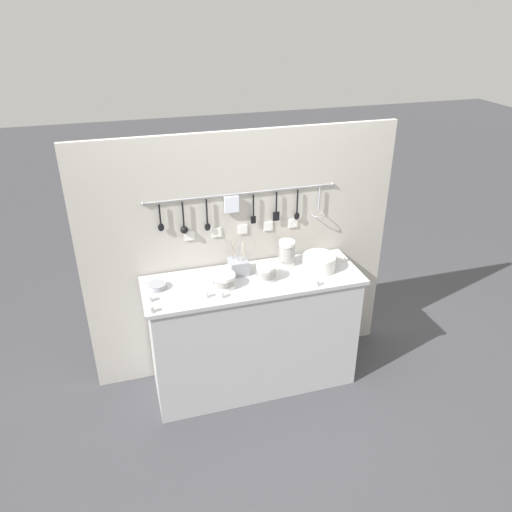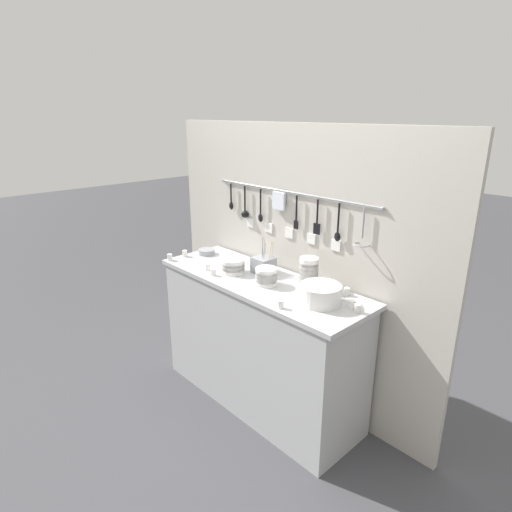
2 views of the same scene
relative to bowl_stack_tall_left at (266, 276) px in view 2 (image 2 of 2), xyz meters
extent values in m
plane|color=#424247|center=(-0.09, 0.03, -1.00)|extent=(20.00, 20.00, 0.00)
cube|color=#B7BABC|center=(-0.09, 0.03, -0.07)|extent=(1.59, 0.54, 0.03)
cube|color=#B7BABC|center=(-0.09, 0.03, -0.55)|extent=(1.53, 0.52, 0.92)
cube|color=#BCB7AD|center=(-0.09, 0.33, -0.03)|extent=(2.39, 0.04, 1.95)
cylinder|color=#93969E|center=(-0.09, 0.30, 0.50)|extent=(1.41, 0.01, 0.01)
sphere|color=#93969E|center=(-0.79, 0.30, 0.50)|extent=(0.02, 0.02, 0.02)
sphere|color=#93969E|center=(0.62, 0.30, 0.50)|extent=(0.02, 0.02, 0.02)
cylinder|color=black|center=(-0.69, 0.29, 0.42)|extent=(0.01, 0.01, 0.15)
ellipsoid|color=black|center=(-0.69, 0.29, 0.32)|extent=(0.04, 0.02, 0.06)
cylinder|color=#93969E|center=(-0.69, 0.30, 0.49)|extent=(0.00, 0.01, 0.02)
cylinder|color=black|center=(-0.52, 0.29, 0.39)|extent=(0.01, 0.01, 0.19)
sphere|color=black|center=(-0.52, 0.29, 0.28)|extent=(0.06, 0.06, 0.06)
cylinder|color=#93969E|center=(-0.52, 0.30, 0.49)|extent=(0.01, 0.01, 0.02)
cylinder|color=black|center=(-0.35, 0.29, 0.40)|extent=(0.01, 0.01, 0.19)
ellipsoid|color=black|center=(-0.35, 0.29, 0.28)|extent=(0.04, 0.02, 0.06)
cylinder|color=#93969E|center=(-0.35, 0.30, 0.49)|extent=(0.01, 0.01, 0.02)
cube|color=silver|center=(-0.17, 0.29, 0.43)|extent=(0.11, 0.02, 0.12)
cylinder|color=#93969E|center=(-0.17, 0.30, 0.49)|extent=(0.01, 0.01, 0.02)
cylinder|color=black|center=(-0.01, 0.29, 0.40)|extent=(0.01, 0.01, 0.17)
cube|color=black|center=(-0.01, 0.29, 0.29)|extent=(0.04, 0.01, 0.06)
cylinder|color=#93969E|center=(-0.01, 0.30, 0.49)|extent=(0.01, 0.01, 0.02)
cylinder|color=black|center=(0.17, 0.29, 0.41)|extent=(0.01, 0.01, 0.16)
cube|color=black|center=(0.17, 0.29, 0.30)|extent=(0.05, 0.01, 0.07)
cylinder|color=#93969E|center=(0.17, 0.30, 0.49)|extent=(0.01, 0.01, 0.02)
cylinder|color=black|center=(0.33, 0.29, 0.40)|extent=(0.01, 0.01, 0.18)
ellipsoid|color=black|center=(0.33, 0.29, 0.28)|extent=(0.04, 0.02, 0.06)
cylinder|color=#93969E|center=(0.33, 0.30, 0.49)|extent=(0.01, 0.01, 0.02)
cylinder|color=#93969E|center=(0.51, 0.29, 0.40)|extent=(0.01, 0.01, 0.18)
torus|color=#93969E|center=(0.51, 0.29, 0.27)|extent=(0.10, 0.10, 0.01)
cylinder|color=#93969E|center=(0.51, 0.30, 0.49)|extent=(0.00, 0.01, 0.02)
cube|color=white|center=(-0.49, 0.31, 0.21)|extent=(0.07, 0.01, 0.07)
cube|color=white|center=(-0.29, 0.31, 0.21)|extent=(0.07, 0.01, 0.07)
cube|color=white|center=(-0.09, 0.31, 0.21)|extent=(0.07, 0.01, 0.07)
cube|color=white|center=(0.11, 0.31, 0.21)|extent=(0.07, 0.01, 0.07)
cube|color=white|center=(0.31, 0.31, 0.21)|extent=(0.07, 0.01, 0.07)
cylinder|color=white|center=(0.00, 0.00, -0.03)|extent=(0.14, 0.14, 0.04)
cylinder|color=white|center=(0.00, 0.00, -0.01)|extent=(0.14, 0.14, 0.04)
cylinder|color=white|center=(0.00, 0.00, 0.01)|extent=(0.14, 0.14, 0.04)
cylinder|color=white|center=(0.00, 0.00, 0.03)|extent=(0.14, 0.14, 0.04)
cylinder|color=white|center=(-0.31, -0.02, -0.03)|extent=(0.16, 0.16, 0.05)
cylinder|color=white|center=(-0.31, -0.02, -0.01)|extent=(0.16, 0.16, 0.05)
cylinder|color=white|center=(-0.31, -0.02, 0.02)|extent=(0.16, 0.16, 0.05)
cylinder|color=white|center=(0.22, 0.17, -0.03)|extent=(0.12, 0.12, 0.05)
cylinder|color=white|center=(0.22, 0.17, 0.00)|extent=(0.12, 0.12, 0.05)
cylinder|color=white|center=(0.22, 0.17, 0.03)|extent=(0.12, 0.12, 0.05)
cylinder|color=white|center=(0.22, 0.17, 0.06)|extent=(0.12, 0.12, 0.05)
cylinder|color=white|center=(0.22, 0.17, 0.09)|extent=(0.12, 0.12, 0.05)
cylinder|color=white|center=(0.22, 0.17, 0.11)|extent=(0.12, 0.12, 0.05)
cylinder|color=white|center=(0.42, 0.02, -0.05)|extent=(0.25, 0.25, 0.01)
cylinder|color=white|center=(0.42, 0.02, -0.04)|extent=(0.25, 0.25, 0.01)
cylinder|color=white|center=(0.42, 0.02, -0.03)|extent=(0.25, 0.25, 0.01)
cylinder|color=white|center=(0.42, 0.02, -0.02)|extent=(0.25, 0.25, 0.01)
cylinder|color=white|center=(0.42, 0.02, -0.01)|extent=(0.25, 0.25, 0.01)
cylinder|color=white|center=(0.42, 0.02, 0.00)|extent=(0.25, 0.25, 0.01)
cylinder|color=white|center=(0.42, 0.02, 0.01)|extent=(0.25, 0.25, 0.01)
cylinder|color=white|center=(0.42, 0.02, 0.02)|extent=(0.25, 0.25, 0.01)
cylinder|color=white|center=(0.42, 0.02, 0.03)|extent=(0.25, 0.25, 0.01)
cylinder|color=white|center=(0.42, 0.02, 0.04)|extent=(0.25, 0.25, 0.01)
cylinder|color=white|center=(0.42, 0.02, 0.05)|extent=(0.25, 0.25, 0.01)
cylinder|color=#93969E|center=(-0.77, 0.09, -0.04)|extent=(0.13, 0.13, 0.04)
cube|color=#93969E|center=(-0.17, 0.14, 0.00)|extent=(0.13, 0.13, 0.11)
cylinder|color=#C6B793|center=(-0.13, 0.16, 0.09)|extent=(0.01, 0.03, 0.18)
cylinder|color=#93969E|center=(-0.21, 0.17, 0.09)|extent=(0.03, 0.01, 0.19)
cylinder|color=#C6B793|center=(-0.20, 0.18, 0.10)|extent=(0.01, 0.04, 0.21)
cylinder|color=#93969E|center=(-0.15, 0.12, 0.08)|extent=(0.02, 0.01, 0.17)
cylinder|color=#93969E|center=(-0.17, 0.13, 0.09)|extent=(0.01, 0.01, 0.18)
cylinder|color=#C6B793|center=(-0.13, 0.18, 0.09)|extent=(0.03, 0.02, 0.17)
cylinder|color=white|center=(-0.47, -0.12, -0.03)|extent=(0.04, 0.04, 0.05)
cylinder|color=white|center=(-0.36, -0.15, -0.03)|extent=(0.04, 0.04, 0.05)
cylinder|color=white|center=(-0.84, -0.06, -0.03)|extent=(0.04, 0.04, 0.05)
cylinder|color=white|center=(-0.84, -0.20, -0.03)|extent=(0.04, 0.04, 0.05)
cylinder|color=white|center=(0.31, -0.19, -0.03)|extent=(0.04, 0.04, 0.05)
cylinder|color=white|center=(0.46, 0.24, -0.03)|extent=(0.04, 0.04, 0.05)
cylinder|color=white|center=(0.64, 0.08, -0.03)|extent=(0.04, 0.04, 0.05)
cylinder|color=white|center=(0.59, 0.10, -0.03)|extent=(0.04, 0.04, 0.05)
camera|label=1|loc=(-0.95, -2.96, 1.76)|focal=35.00mm
camera|label=2|loc=(1.84, -1.82, 1.01)|focal=30.00mm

